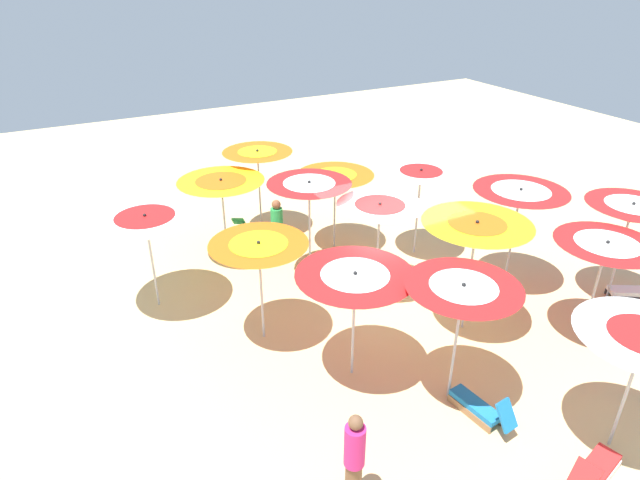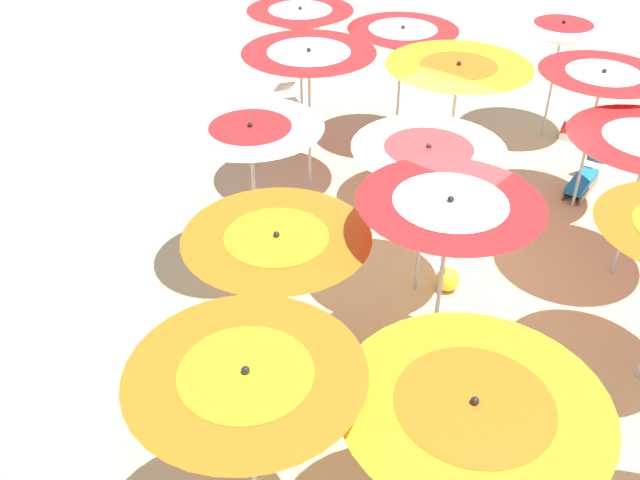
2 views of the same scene
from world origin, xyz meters
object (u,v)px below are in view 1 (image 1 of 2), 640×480
(beach_umbrella_3, at_px, (335,180))
(beach_umbrella_4, at_px, (258,157))
(beach_umbrella_11, at_px, (462,295))
(beach_umbrella_12, at_px, (355,282))
(beach_umbrella_7, at_px, (380,211))
(beach_umbrella_2, at_px, (421,176))
(beach_umbrella_1, at_px, (520,198))
(beachgoer_0, at_px, (277,231))
(beach_ball, at_px, (370,295))
(beach_umbrella_6, at_px, (476,232))
(beach_umbrella_14, at_px, (146,223))
(lounger_2, at_px, (236,236))
(beach_umbrella_8, at_px, (309,191))
(beachgoer_1, at_px, (354,458))
(beach_umbrella_5, at_px, (605,252))
(beach_umbrella_13, at_px, (259,253))
(lounger_0, at_px, (480,407))
(beach_umbrella_0, at_px, (631,213))
(lounger_1, at_px, (636,291))
(beach_umbrella_9, at_px, (221,187))
(lounger_3, at_px, (595,469))

(beach_umbrella_3, height_order, beach_umbrella_4, beach_umbrella_4)
(beach_umbrella_11, bearing_deg, beach_umbrella_12, -137.51)
(beach_umbrella_11, bearing_deg, beach_umbrella_7, 168.53)
(beach_umbrella_7, bearing_deg, beach_umbrella_2, 120.16)
(beach_umbrella_1, height_order, beachgoer_0, beach_umbrella_1)
(beach_ball, bearing_deg, beach_umbrella_6, 34.61)
(beach_umbrella_2, bearing_deg, beach_umbrella_14, -95.93)
(beach_umbrella_6, xyz_separation_m, lounger_2, (-5.93, -2.93, -2.08))
(beach_umbrella_8, distance_m, beachgoer_1, 6.39)
(beach_umbrella_2, height_order, beach_umbrella_5, beach_umbrella_2)
(beach_umbrella_2, bearing_deg, beach_umbrella_13, -72.95)
(beach_umbrella_4, relative_size, lounger_0, 1.93)
(beach_umbrella_4, height_order, beachgoer_0, beach_umbrella_4)
(beach_umbrella_6, height_order, beach_umbrella_13, beach_umbrella_6)
(beach_umbrella_0, height_order, beach_umbrella_4, beach_umbrella_4)
(beach_umbrella_5, relative_size, lounger_2, 1.74)
(beach_umbrella_7, relative_size, lounger_1, 1.64)
(beach_umbrella_11, xyz_separation_m, beachgoer_0, (-5.80, -0.78, -1.22))
(beach_ball, bearing_deg, beach_umbrella_9, -147.24)
(beachgoer_0, bearing_deg, beach_umbrella_1, 10.47)
(beach_umbrella_2, distance_m, beach_umbrella_11, 5.38)
(beach_umbrella_2, bearing_deg, lounger_1, 37.47)
(beach_umbrella_6, relative_size, lounger_3, 2.05)
(lounger_2, bearing_deg, lounger_0, 38.52)
(lounger_2, bearing_deg, beach_umbrella_2, 83.86)
(beach_umbrella_12, relative_size, lounger_2, 1.72)
(beach_umbrella_5, xyz_separation_m, beachgoer_1, (1.07, -6.20, -1.16))
(beach_umbrella_14, xyz_separation_m, lounger_3, (7.76, 4.74, -1.84))
(lounger_2, bearing_deg, beach_umbrella_5, 61.97)
(beach_umbrella_3, distance_m, beach_umbrella_7, 2.47)
(beach_umbrella_6, relative_size, beach_umbrella_13, 1.12)
(beach_umbrella_2, relative_size, beach_umbrella_7, 1.03)
(beachgoer_1, bearing_deg, beach_umbrella_11, -69.76)
(beach_umbrella_9, relative_size, beach_umbrella_13, 0.99)
(beach_umbrella_8, bearing_deg, lounger_1, 55.48)
(beach_umbrella_13, bearing_deg, beach_umbrella_8, 130.81)
(lounger_2, bearing_deg, beach_umbrella_14, -23.73)
(beach_umbrella_0, xyz_separation_m, beachgoer_0, (-5.01, -6.12, -1.23))
(beach_umbrella_9, distance_m, lounger_2, 2.00)
(beach_umbrella_13, bearing_deg, beach_umbrella_3, 131.15)
(beachgoer_0, bearing_deg, beach_umbrella_0, 8.44)
(beach_umbrella_14, bearing_deg, lounger_2, 128.13)
(beach_umbrella_0, distance_m, beachgoer_0, 8.00)
(beach_umbrella_3, height_order, beachgoer_1, beach_umbrella_3)
(beach_umbrella_2, bearing_deg, lounger_0, -25.61)
(beach_umbrella_8, xyz_separation_m, beach_umbrella_13, (1.65, -1.91, -0.33))
(beach_umbrella_2, height_order, beach_umbrella_8, beach_umbrella_8)
(beach_umbrella_3, bearing_deg, beach_umbrella_5, 23.91)
(beach_umbrella_13, bearing_deg, lounger_0, 32.58)
(beach_umbrella_2, distance_m, beach_umbrella_6, 3.37)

